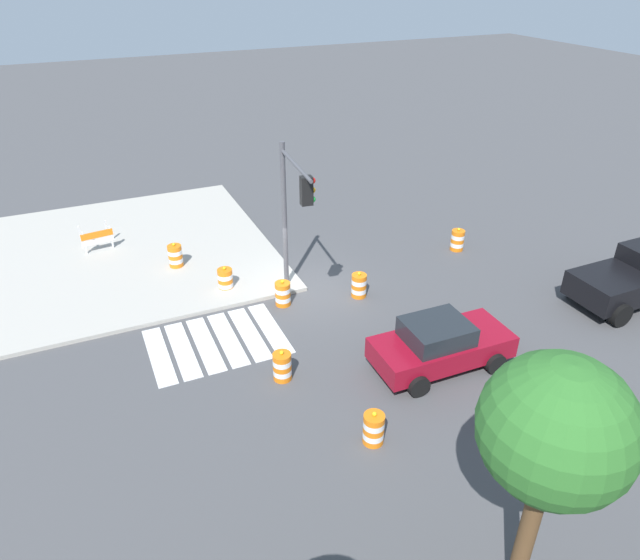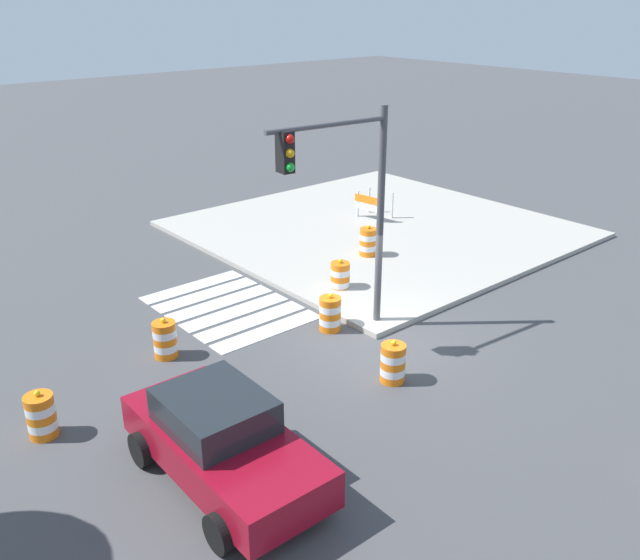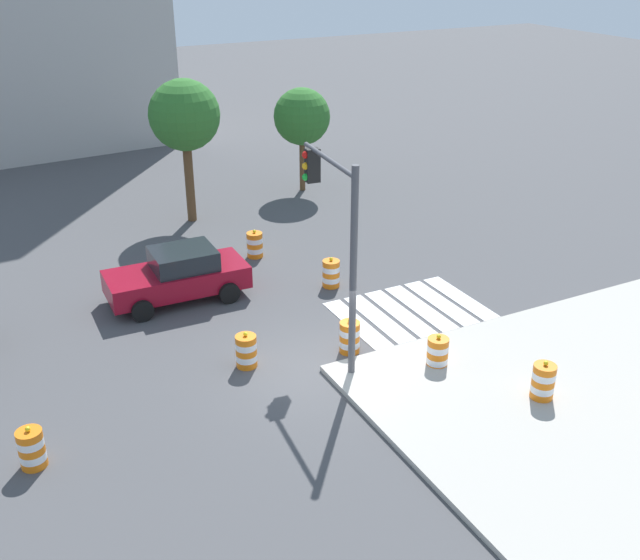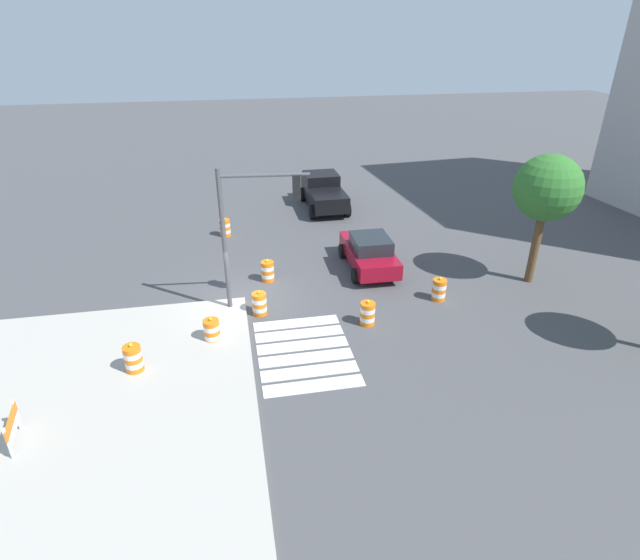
# 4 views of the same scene
# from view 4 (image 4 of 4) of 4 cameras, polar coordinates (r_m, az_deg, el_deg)

# --- Properties ---
(ground_plane) EXTENTS (120.00, 120.00, 0.00)m
(ground_plane) POSITION_cam_4_polar(r_m,az_deg,el_deg) (20.81, -8.49, -2.31)
(ground_plane) COLOR #474749
(sidewalk_corner) EXTENTS (12.00, 12.00, 0.15)m
(sidewalk_corner) POSITION_cam_4_polar(r_m,az_deg,el_deg) (16.76, -28.72, -13.77)
(sidewalk_corner) COLOR #ADA89E
(sidewalk_corner) RESTS_ON ground
(crosswalk_stripes) EXTENTS (4.35, 3.20, 0.02)m
(crosswalk_stripes) POSITION_cam_4_polar(r_m,az_deg,el_deg) (17.55, -1.79, -8.09)
(crosswalk_stripes) COLOR silver
(crosswalk_stripes) RESTS_ON ground
(sports_car) EXTENTS (4.33, 2.20, 1.63)m
(sports_car) POSITION_cam_4_polar(r_m,az_deg,el_deg) (23.03, 5.60, 3.17)
(sports_car) COLOR maroon
(sports_car) RESTS_ON ground
(pickup_truck) EXTENTS (5.17, 2.38, 1.92)m
(pickup_truck) POSITION_cam_4_polar(r_m,az_deg,el_deg) (31.03, 0.33, 10.02)
(pickup_truck) COLOR black
(pickup_truck) RESTS_ON ground
(traffic_barrel_near_corner) EXTENTS (0.56, 0.56, 1.02)m
(traffic_barrel_near_corner) POSITION_cam_4_polar(r_m,az_deg,el_deg) (27.18, -10.70, 5.84)
(traffic_barrel_near_corner) COLOR orange
(traffic_barrel_near_corner) RESTS_ON ground
(traffic_barrel_crosswalk_end) EXTENTS (0.56, 0.56, 1.02)m
(traffic_barrel_crosswalk_end) POSITION_cam_4_polar(r_m,az_deg,el_deg) (18.19, -12.14, -5.69)
(traffic_barrel_crosswalk_end) COLOR orange
(traffic_barrel_crosswalk_end) RESTS_ON ground
(traffic_barrel_median_near) EXTENTS (0.56, 0.56, 1.02)m
(traffic_barrel_median_near) POSITION_cam_4_polar(r_m,az_deg,el_deg) (22.07, -5.94, 1.01)
(traffic_barrel_median_near) COLOR orange
(traffic_barrel_median_near) RESTS_ON ground
(traffic_barrel_median_far) EXTENTS (0.56, 0.56, 1.02)m
(traffic_barrel_median_far) POSITION_cam_4_polar(r_m,az_deg,el_deg) (21.01, 13.31, -1.06)
(traffic_barrel_median_far) COLOR orange
(traffic_barrel_median_far) RESTS_ON ground
(traffic_barrel_far_curb) EXTENTS (0.56, 0.56, 1.02)m
(traffic_barrel_far_curb) POSITION_cam_4_polar(r_m,az_deg,el_deg) (19.58, -6.86, -2.69)
(traffic_barrel_far_curb) COLOR orange
(traffic_barrel_far_curb) RESTS_ON ground
(traffic_barrel_lane_center) EXTENTS (0.56, 0.56, 1.02)m
(traffic_barrel_lane_center) POSITION_cam_4_polar(r_m,az_deg,el_deg) (18.90, 5.39, -3.79)
(traffic_barrel_lane_center) COLOR orange
(traffic_barrel_lane_center) RESTS_ON ground
(traffic_barrel_on_sidewalk) EXTENTS (0.56, 0.56, 1.02)m
(traffic_barrel_on_sidewalk) POSITION_cam_4_polar(r_m,az_deg,el_deg) (17.28, -20.37, -8.30)
(traffic_barrel_on_sidewalk) COLOR orange
(traffic_barrel_on_sidewalk) RESTS_ON sidewalk_corner
(construction_barricade) EXTENTS (1.33, 0.94, 1.00)m
(construction_barricade) POSITION_cam_4_polar(r_m,az_deg,el_deg) (15.95, -32.00, -14.00)
(construction_barricade) COLOR silver
(construction_barricade) RESTS_ON sidewalk_corner
(traffic_light_pole) EXTENTS (0.54, 3.28, 5.50)m
(traffic_light_pole) POSITION_cam_4_polar(r_m,az_deg,el_deg) (18.57, -7.53, 7.34)
(traffic_light_pole) COLOR #4C4C51
(traffic_light_pole) RESTS_ON sidewalk_corner
(street_tree_streetside_mid) EXTENTS (2.70, 2.70, 5.55)m
(street_tree_streetside_mid) POSITION_cam_4_polar(r_m,az_deg,el_deg) (22.50, 24.33, 9.36)
(street_tree_streetside_mid) COLOR brown
(street_tree_streetside_mid) RESTS_ON ground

